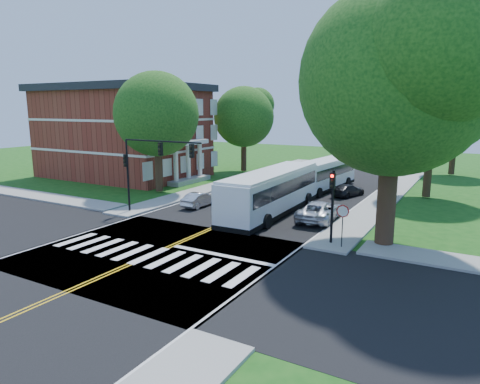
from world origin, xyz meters
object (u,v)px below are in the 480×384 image
Objects in this scene: bus_lead at (272,191)px; bus_follow at (322,175)px; suv at (320,211)px; signal_nw at (150,159)px; hatchback at (200,199)px; dark_sedan at (348,190)px; signal_ne at (332,197)px.

bus_follow is at bearing -92.14° from bus_lead.
suv is at bearing 178.29° from bus_lead.
signal_nw reaches higher than bus_lead.
hatchback is (1.32, 4.50, -3.76)m from signal_nw.
dark_sedan is at bearing -89.69° from suv.
hatchback is at bearing 160.60° from signal_ne.
bus_follow is 11.94m from suv.
bus_lead is at bearing -172.88° from hatchback.
signal_ne is 17.61m from bus_follow.
hatchback is 10.26m from suv.
suv is 1.36× the size of dark_sedan.
signal_nw is 1.62× the size of signal_ne.
dark_sedan is at bearing 53.77° from signal_nw.
bus_follow is 3.05× the size of dark_sedan.
bus_lead is 6.49m from hatchback.
hatchback is at bearing 4.57° from bus_lead.
signal_ne is 6.10m from suv.
bus_lead is 1.12× the size of bus_follow.
suv is at bearing 23.88° from signal_nw.
signal_nw reaches higher than hatchback.
signal_ne is at bearing 161.88° from hatchback.
dark_sedan is (-0.67, 9.75, -0.17)m from suv.
bus_follow is at bearing 110.74° from signal_ne.
dark_sedan is (10.89, 14.86, -3.81)m from signal_nw.
signal_ne is 1.19× the size of hatchback.
bus_lead is 2.49× the size of suv.
bus_lead reaches higher than bus_follow.
signal_nw reaches higher than bus_follow.
signal_ne is 0.83× the size of suv.
hatchback is (-6.52, -11.93, -0.98)m from bus_follow.
signal_ne is at bearing 139.94° from bus_lead.
dark_sedan is at bearing 157.67° from bus_follow.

